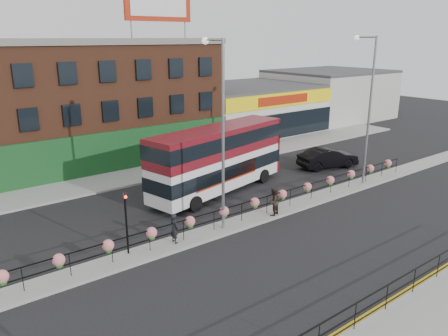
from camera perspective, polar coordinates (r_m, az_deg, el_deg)
ground at (r=26.38m, az=4.00°, el=-6.70°), size 120.00×120.00×0.00m
north_pavement at (r=35.66m, az=-8.84°, el=-0.43°), size 60.00×4.00×0.15m
median at (r=26.35m, az=4.00°, el=-6.55°), size 60.00×1.60×0.15m
yellow_line_inner at (r=20.97m, az=22.38°, el=-14.61°), size 60.00×0.10×0.01m
yellow_line_outer at (r=20.90m, az=22.82°, el=-14.78°), size 60.00×0.10×0.01m
brick_building at (r=40.26m, az=-19.79°, el=8.13°), size 25.00×12.21×10.30m
supermarket at (r=50.34m, az=2.77°, el=7.78°), size 15.00×12.25×5.30m
warehouse_east at (r=60.83m, az=13.54°, el=9.37°), size 14.50×12.00×6.30m
billboard at (r=38.03m, az=-8.58°, el=20.64°), size 6.00×0.29×4.40m
median_railing at (r=25.99m, az=4.04°, el=-4.59°), size 30.04×0.56×1.23m
south_railing at (r=18.81m, az=20.56°, el=-14.84°), size 20.04×0.05×1.12m
double_decker_bus at (r=30.06m, az=-0.69°, el=2.00°), size 11.71×5.05×4.61m
car at (r=37.28m, az=13.42°, el=1.29°), size 4.38×5.98×1.67m
pedestrian_a at (r=23.02m, az=-6.52°, el=-7.81°), size 0.62×0.44×1.61m
pedestrian_b at (r=26.41m, az=6.44°, el=-4.40°), size 1.17×1.09×1.71m
lamp_column_west at (r=23.19m, az=-0.51°, el=6.27°), size 0.37×1.81×10.32m
lamp_column_east at (r=32.54m, az=18.22°, el=8.62°), size 0.38×1.84×10.46m
traffic_light_median at (r=21.69m, az=-12.74°, el=-5.36°), size 0.15×0.28×3.65m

